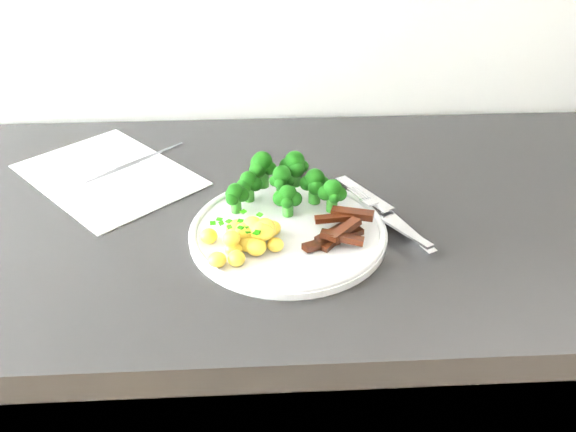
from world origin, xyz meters
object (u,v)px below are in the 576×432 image
broccoli (285,181)px  fork (390,219)px  plate (288,230)px  beef_strips (339,231)px  counter (314,414)px  knife (394,221)px  potatoes (250,236)px  recipe_paper (108,175)px

broccoli → fork: (0.13, -0.06, -0.03)m
plate → fork: fork is taller
plate → broccoli: 0.08m
broccoli → beef_strips: size_ratio=1.66×
counter → knife: 0.47m
potatoes → fork: 0.19m
plate → beef_strips: size_ratio=2.62×
potatoes → knife: 0.20m
plate → knife: knife is taller
broccoli → recipe_paper: bearing=158.3°
counter → potatoes: 0.50m
beef_strips → counter: bearing=97.5°
plate → broccoli: (-0.00, 0.07, 0.04)m
potatoes → counter: bearing=46.2°
counter → fork: (0.08, -0.06, 0.47)m
recipe_paper → knife: knife is taller
broccoli → beef_strips: broccoli is taller
fork → knife: fork is taller
beef_strips → knife: beef_strips is taller
knife → broccoli: bearing=159.0°
plate → beef_strips: 0.07m
recipe_paper → knife: 0.44m
recipe_paper → beef_strips: size_ratio=3.38×
knife → plate: bearing=-174.8°
counter → plate: size_ratio=9.34×
recipe_paper → broccoli: bearing=-21.7°
fork → broccoli: bearing=154.7°
plate → beef_strips: (0.06, -0.02, 0.01)m
recipe_paper → knife: (0.41, -0.16, 0.01)m
broccoli → knife: bearing=-21.0°
recipe_paper → plate: (0.27, -0.18, 0.01)m
beef_strips → plate: bearing=159.9°
broccoli → knife: size_ratio=0.84×
recipe_paper → fork: 0.44m
counter → beef_strips: 0.48m
plate → broccoli: size_ratio=1.58×
counter → plate: 0.47m
potatoes → broccoli: bearing=64.9°
recipe_paper → plate: bearing=-33.1°
broccoli → counter: bearing=0.2°
broccoli → beef_strips: 0.11m
plate → recipe_paper: bearing=146.9°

